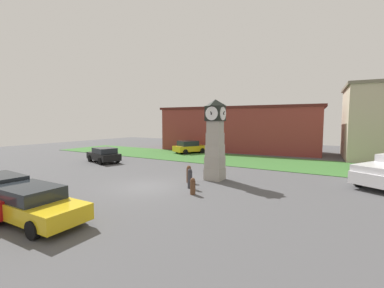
{
  "coord_description": "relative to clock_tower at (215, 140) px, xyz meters",
  "views": [
    {
      "loc": [
        10.0,
        -11.49,
        3.89
      ],
      "look_at": [
        1.07,
        3.53,
        2.35
      ],
      "focal_mm": 24.0,
      "sensor_mm": 36.0,
      "label": 1
    }
  ],
  "objects": [
    {
      "name": "pedestrian_near_bench",
      "position": [
        -3.22,
        6.37,
        -1.64
      ],
      "size": [
        0.31,
        0.44,
        1.73
      ],
      "color": "#338C4C",
      "rests_on": "ground_plane"
    },
    {
      "name": "clock_tower",
      "position": [
        0.0,
        0.0,
        0.0
      ],
      "size": [
        1.43,
        1.43,
        5.33
      ],
      "color": "#9D988E",
      "rests_on": "ground_plane"
    },
    {
      "name": "warehouse_blue_far",
      "position": [
        -4.69,
        16.98,
        0.25
      ],
      "size": [
        20.86,
        8.44,
        5.75
      ],
      "color": "maroon",
      "rests_on": "ground_plane"
    },
    {
      "name": "car_end_of_row",
      "position": [
        -12.28,
        1.21,
        -1.92
      ],
      "size": [
        4.23,
        2.79,
        1.4
      ],
      "color": "black",
      "rests_on": "ground_plane"
    },
    {
      "name": "ground_plane",
      "position": [
        -2.67,
        -3.82,
        -2.64
      ],
      "size": [
        70.39,
        70.39,
        0.0
      ],
      "primitive_type": "plane",
      "color": "#4C4C4F"
    },
    {
      "name": "bollard_far_row",
      "position": [
        0.51,
        -3.77,
        -2.18
      ],
      "size": [
        0.28,
        0.28,
        0.9
      ],
      "color": "brown",
      "rests_on": "ground_plane"
    },
    {
      "name": "bollard_mid_row",
      "position": [
        -0.28,
        -2.77,
        -2.05
      ],
      "size": [
        0.27,
        0.27,
        1.16
      ],
      "color": "#333338",
      "rests_on": "ground_plane"
    },
    {
      "name": "car_by_building",
      "position": [
        -2.9,
        -10.15,
        -1.92
      ],
      "size": [
        4.58,
        1.99,
        1.39
      ],
      "color": "gold",
      "rests_on": "ground_plane"
    },
    {
      "name": "grass_verge_far",
      "position": [
        -4.73,
        9.08,
        -2.62
      ],
      "size": [
        42.24,
        7.8,
        0.04
      ],
      "primitive_type": "cube",
      "color": "#386B2D",
      "rests_on": "ground_plane"
    },
    {
      "name": "car_silver_hatch",
      "position": [
        -8.86,
        11.28,
        -1.86
      ],
      "size": [
        3.43,
        4.32,
        1.54
      ],
      "color": "gold",
      "rests_on": "ground_plane"
    },
    {
      "name": "bollard_near_tower",
      "position": [
        -1.1,
        -1.54,
        -2.09
      ],
      "size": [
        0.3,
        0.3,
        1.09
      ],
      "color": "brown",
      "rests_on": "ground_plane"
    }
  ]
}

